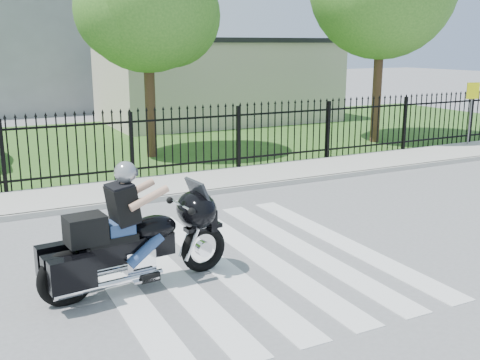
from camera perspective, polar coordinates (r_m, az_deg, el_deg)
name	(u,v)px	position (r m, az deg, el deg)	size (l,w,h in m)	color
ground	(241,261)	(9.18, 0.05, -8.24)	(120.00, 120.00, 0.00)	slate
crosswalk	(241,261)	(9.17, 0.05, -8.21)	(5.00, 5.50, 0.01)	silver
sidewalk	(145,189)	(13.59, -9.60, -0.90)	(40.00, 2.00, 0.12)	#ADAAA3
curb	(159,199)	(12.67, -8.22, -1.91)	(40.00, 0.12, 0.12)	#ADAAA3
grass_strip	(83,145)	(20.25, -15.63, 3.40)	(40.00, 12.00, 0.02)	#2F501B
iron_fence	(132,148)	(14.35, -10.94, 3.26)	(26.00, 0.04, 1.80)	black
tree_mid	(146,1)	(17.48, -9.48, 17.51)	(4.20, 4.20, 6.78)	#382316
building_low	(217,82)	(26.03, -2.30, 9.90)	(10.00, 6.00, 3.50)	#B9B09A
building_low_roof	(217,41)	(25.97, -2.34, 13.97)	(10.20, 6.20, 0.20)	black
motorcycle_rider	(132,236)	(8.11, -10.87, -5.60)	(2.88, 1.08, 1.90)	black
traffic_sign	(472,100)	(20.48, 22.49, 7.48)	(0.45, 0.15, 2.08)	slate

